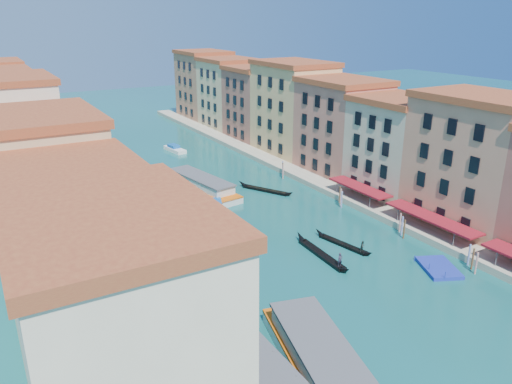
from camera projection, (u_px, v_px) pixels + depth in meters
left_bank_palazzos at (25, 151)px, 79.96m from camera, size 12.80×128.40×21.00m
right_bank_palazzos at (309, 117)px, 106.44m from camera, size 12.80×128.40×21.00m
quay at (276, 164)px, 105.78m from camera, size 4.00×140.00×1.00m
restaurant_awnings at (435, 219)px, 70.68m from camera, size 3.20×44.55×3.12m
vaporetto_stop at (230, 358)px, 44.31m from camera, size 5.40×16.40×3.65m
mooring_poles_right at (388, 220)px, 74.54m from camera, size 1.44×54.24×3.20m
mooring_poles_left at (204, 369)px, 43.19m from camera, size 0.24×8.24×3.20m
vaporetto_near at (328, 374)px, 42.34m from camera, size 10.27×22.77×3.30m
vaporetto_far at (201, 185)px, 90.32m from camera, size 7.49×19.80×2.88m
gondola_fore at (321, 253)px, 66.12m from camera, size 1.69×12.74×2.54m
gondola_right at (344, 244)px, 69.05m from camera, size 2.83×10.44×2.09m
gondola_far at (264, 189)px, 90.79m from camera, size 6.52×10.94×1.70m
motorboat_mid at (216, 206)px, 82.26m from camera, size 4.47×7.06×1.40m
motorboat_far at (175, 149)px, 117.45m from camera, size 3.21×7.48×1.50m
blue_dock at (439, 268)px, 62.75m from camera, size 5.94×6.93×0.49m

